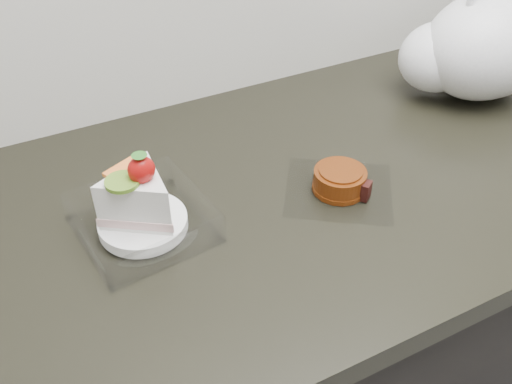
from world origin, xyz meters
The scene contains 4 objects.
counter centered at (0.00, 1.69, 0.45)m, with size 2.04×0.64×0.90m.
cake_tray centered at (-0.39, 1.69, 0.94)m, with size 0.19×0.19×0.13m.
mooncake_wrap centered at (-0.09, 1.64, 0.92)m, with size 0.22×0.22×0.04m.
plastic_bag centered at (0.30, 1.78, 1.00)m, with size 0.32×0.26×0.24m.
Camera 1 is at (-0.52, 1.09, 1.45)m, focal length 40.00 mm.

